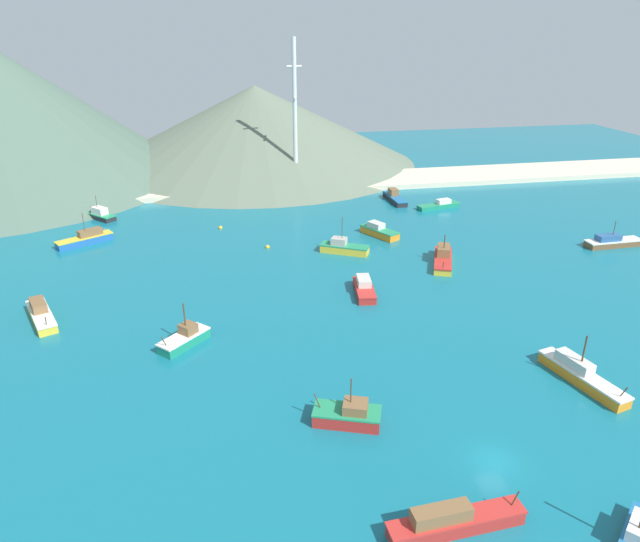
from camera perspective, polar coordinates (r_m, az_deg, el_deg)
The scene contains 20 objects.
ground at distance 78.51m, azimuth 7.23°, elevation -4.14°, with size 260.00×280.00×0.50m.
fishing_boat_0 at distance 83.56m, azimuth -26.39°, elevation -3.92°, with size 5.90×9.79×2.56m.
fishing_boat_2 at distance 68.82m, azimuth 24.86°, elevation -9.48°, with size 4.59×11.26×5.71m.
fishing_boat_3 at distance 109.71m, azimuth -22.62°, elevation 3.03°, with size 9.62×7.12×5.78m.
fishing_boat_4 at distance 97.28m, azimuth 2.42°, elevation 2.38°, with size 8.59×6.27×6.40m.
fishing_boat_5 at distance 128.14m, azimuth 7.54°, elevation 7.38°, with size 2.66×10.17×2.60m.
fishing_boat_6 at distance 105.81m, azimuth 5.99°, elevation 4.03°, with size 6.11×8.22×2.44m.
fishing_boat_7 at distance 94.88m, azimuth 12.34°, elevation 1.29°, with size 6.57×10.61×4.90m.
fishing_boat_8 at distance 124.72m, azimuth 11.98°, elevation 6.53°, with size 9.95×4.12×1.87m.
fishing_boat_9 at distance 112.83m, azimuth 27.46°, elevation 2.64°, with size 10.44×2.86×4.74m.
fishing_boat_10 at distance 48.51m, azimuth 13.29°, elevation -23.40°, with size 11.24×2.51×2.64m.
fishing_boat_11 at distance 57.05m, azimuth 2.87°, elevation -14.32°, with size 7.22×5.00×5.20m.
fishing_boat_12 at distance 123.95m, azimuth -21.57°, elevation 5.37°, with size 8.46×8.75×4.78m.
fishing_boat_13 at distance 82.52m, azimuth 4.49°, elevation -1.74°, with size 3.56×7.90×2.21m.
fishing_boat_14 at distance 71.29m, azimuth -13.53°, elevation -6.66°, with size 6.57×6.52×5.56m.
buoy_0 at distance 100.04m, azimuth -5.32°, elevation 2.42°, with size 0.78×0.78×0.78m.
buoy_1 at distance 111.14m, azimuth -10.04°, elevation 4.33°, with size 0.75×0.75×0.75m.
beach_strip at distance 139.89m, azimuth -1.36°, elevation 8.84°, with size 247.00×15.76×1.20m, color beige.
hill_central at distance 163.78m, azimuth -6.52°, elevation 14.45°, with size 89.73×89.73×21.32m.
radio_tower at distance 133.90m, azimuth -2.56°, elevation 15.47°, with size 3.40×2.72×33.97m.
Camera 1 is at (-23.07, -35.78, 35.86)m, focal length 31.64 mm.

